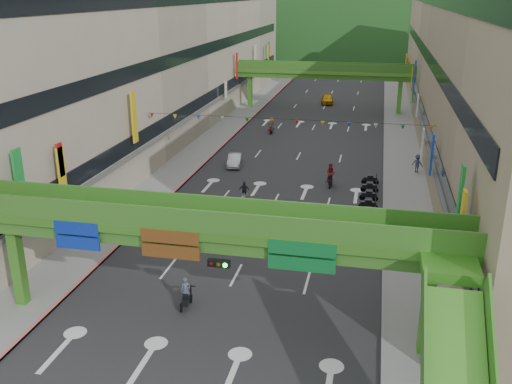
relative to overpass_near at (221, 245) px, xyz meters
The scene contains 22 objects.
road_slab 44.93m from the overpass_near, 91.20° to the left, with size 18.00×140.00×0.02m, color #28282B.
sidewalk_left 46.47m from the overpass_near, 104.97° to the left, with size 4.00×140.00×0.15m, color gray.
sidewalk_right 46.03m from the overpass_near, 77.29° to the left, with size 4.00×140.00×0.15m, color gray.
curb_left 46.02m from the overpass_near, 102.67° to the left, with size 0.20×140.00×0.18m, color #CC5959.
curb_right 45.65m from the overpass_near, 79.63° to the left, with size 0.20×140.00×0.18m, color gray.
building_row_left 49.02m from the overpass_near, 114.00° to the left, with size 12.80×95.00×19.00m.
building_row_right 48.30m from the overpass_near, 68.03° to the left, with size 12.80×95.00×19.00m.
overpass_near is the anchor object (origin of this frame).
overpass_far 59.63m from the overpass_near, 90.90° to the left, with size 28.00×2.20×7.10m.
hill_left 155.52m from the overpass_near, 95.88° to the left, with size 168.00×140.00×112.00m, color #1C4419.
hill_right 176.35m from the overpass_near, 82.15° to the left, with size 208.00×176.00×128.00m, color #1C4419.
bunting_string 24.65m from the overpass_near, 92.17° to the left, with size 26.00×0.36×0.47m.
scooter_rider_near 5.68m from the overpass_near, 139.90° to the left, with size 0.69×1.59×1.83m.
scooter_rider_mid 25.69m from the overpass_near, 82.45° to the left, with size 0.92×1.60×2.21m.
scooter_rider_left 20.02m from the overpass_near, 99.96° to the left, with size 0.95×1.60×1.93m.
scooter_rider_far 44.82m from the overpass_near, 97.43° to the left, with size 0.94×1.60×2.12m.
parked_scooter_row 23.63m from the overpass_near, 72.74° to the left, with size 1.60×9.35×1.08m.
car_silver 30.76m from the overpass_near, 102.92° to the left, with size 1.29×3.69×1.22m, color #BABBC3.
car_yellow 65.85m from the overpass_near, 90.68° to the left, with size 1.74×4.32×1.47m, color #D19308.
pedestrian_red 12.40m from the overpass_near, 13.08° to the left, with size 0.73×0.57×1.50m, color maroon.
pedestrian_dark 16.40m from the overpass_near, 48.81° to the left, with size 1.01×0.42×1.73m, color black.
pedestrian_blue 33.14m from the overpass_near, 69.95° to the left, with size 0.84×0.54×1.79m, color #29334E.
Camera 1 is at (7.97, -19.12, 16.96)m, focal length 40.00 mm.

